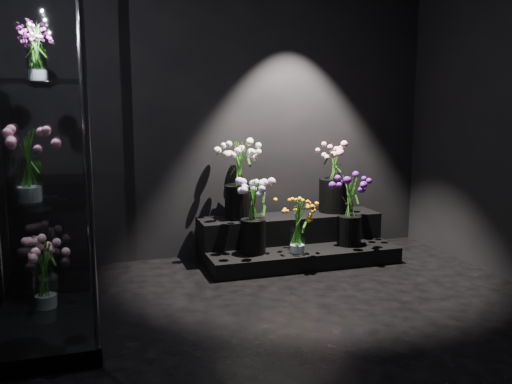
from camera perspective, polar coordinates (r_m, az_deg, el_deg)
name	(u,v)px	position (r m, az deg, el deg)	size (l,w,h in m)	color
floor	(312,332)	(3.86, 5.64, -13.80)	(4.00, 4.00, 0.00)	black
wall_back	(230,109)	(5.43, -2.60, 8.28)	(4.00, 4.00, 0.00)	black
display_riser	(294,241)	(5.44, 3.79, -4.93)	(1.76, 0.78, 0.39)	black
display_case	(34,153)	(3.72, -21.30, 3.62)	(0.65, 1.08, 2.37)	black
bouquet_orange_bells	(298,226)	(5.05, 4.17, -3.37)	(0.33, 0.33, 0.48)	white
bouquet_lilac	(253,210)	(4.99, -0.29, -1.84)	(0.48, 0.48, 0.65)	black
bouquet_purple	(350,206)	(5.34, 9.36, -1.39)	(0.38, 0.38, 0.65)	black
bouquet_cream_roses	(239,175)	(5.28, -1.68, 1.70)	(0.50, 0.50, 0.71)	black
bouquet_pink_roses	(334,176)	(5.63, 7.77, 1.63)	(0.44, 0.44, 0.67)	black
bouquet_case_pink	(28,162)	(3.53, -21.85, 2.83)	(0.34, 0.34, 0.44)	white
bouquet_case_magenta	(36,52)	(3.87, -21.16, 12.96)	(0.26, 0.26, 0.34)	white
bouquet_case_base_pink	(44,272)	(4.12, -20.42, -7.52)	(0.42, 0.42, 0.47)	white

